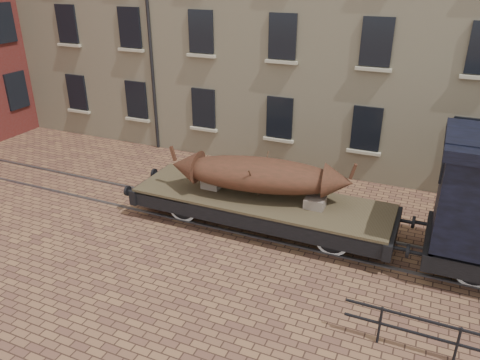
% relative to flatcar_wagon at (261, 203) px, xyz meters
% --- Properties ---
extents(ground, '(90.00, 90.00, 0.00)m').
position_rel_flatcar_wagon_xyz_m(ground, '(1.35, -0.00, -0.88)').
color(ground, brown).
extents(rail_track, '(30.00, 1.52, 0.06)m').
position_rel_flatcar_wagon_xyz_m(rail_track, '(1.35, -0.00, -0.85)').
color(rail_track, '#59595E').
rests_on(rail_track, ground).
extents(flatcar_wagon, '(9.33, 2.53, 1.41)m').
position_rel_flatcar_wagon_xyz_m(flatcar_wagon, '(0.00, 0.00, 0.00)').
color(flatcar_wagon, '#473D2D').
rests_on(flatcar_wagon, ground).
extents(iron_boat, '(5.90, 2.39, 1.45)m').
position_rel_flatcar_wagon_xyz_m(iron_boat, '(-0.10, -0.00, 0.98)').
color(iron_boat, '#4B2519').
rests_on(iron_boat, flatcar_wagon).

